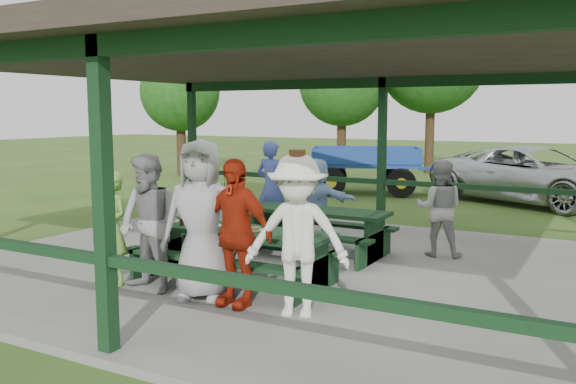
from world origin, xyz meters
The scene contains 19 objects.
ground centered at (0.00, 0.00, 0.00)m, with size 90.00×90.00×0.00m, color #2E5319.
concrete_slab centered at (0.00, 0.00, 0.05)m, with size 10.00×8.00×0.10m, color slate.
pavilion_structure centered at (0.00, 0.00, 3.17)m, with size 10.60×8.60×3.24m.
picnic_table_near centered at (-0.27, -1.20, 0.58)m, with size 2.79×1.39×0.75m.
picnic_table_far centered at (-0.02, 0.80, 0.57)m, with size 2.37×1.39×0.75m.
table_setting centered at (-0.28, -1.18, 0.88)m, with size 2.38×0.45×0.10m.
contestant_green centered at (-1.61, -2.09, 0.87)m, with size 0.56×0.37×1.53m, color #6FA63B.
contestant_grey_left centered at (-0.98, -2.08, 0.99)m, with size 0.87×0.68×1.78m, color gray.
contestant_grey_mid centered at (-0.21, -2.01, 1.09)m, with size 0.97×0.63×1.98m, color #9A999C.
contestant_red centered at (0.29, -2.03, 0.99)m, with size 1.04×0.43×1.77m, color #A1220D.
contestant_white_fedora centered at (1.12, -2.00, 1.02)m, with size 1.34×1.01×1.89m.
spectator_lblue centered at (-0.43, 1.69, 0.86)m, with size 1.40×0.45×1.51m, color #92B6E1.
spectator_blue centered at (-1.61, 2.10, 0.99)m, with size 0.65×0.42×1.77m, color #3D4E9F.
spectator_grey centered at (1.76, 1.68, 0.88)m, with size 0.75×0.59×1.55m, color #969699.
pickup_truck centered at (2.28, 9.22, 0.76)m, with size 2.52×5.47×1.52m, color silver.
farm_trailer centered at (-2.40, 9.06, 0.74)m, with size 4.21×2.79×1.49m.
tree_far_left centered at (-5.37, 13.98, 3.53)m, with size 3.34×3.34×5.21m.
tree_left centered at (-2.47, 16.08, 4.45)m, with size 4.20×4.20×6.56m.
tree_edge_left centered at (-10.61, 10.65, 3.18)m, with size 3.02×3.02×4.71m.
Camera 1 is at (4.26, -7.95, 2.39)m, focal length 38.00 mm.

